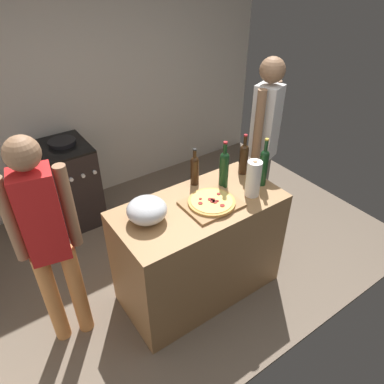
{
  "coord_description": "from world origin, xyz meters",
  "views": [
    {
      "loc": [
        -1.3,
        -1.13,
        2.46
      ],
      "look_at": [
        -0.05,
        0.66,
        0.96
      ],
      "focal_mm": 33.53,
      "sensor_mm": 36.0,
      "label": 1
    }
  ],
  "objects": [
    {
      "name": "wine_bottle_dark",
      "position": [
        0.24,
        0.64,
        1.07
      ],
      "size": [
        0.07,
        0.07,
        0.38
      ],
      "color": "#143819",
      "rests_on": "counter"
    },
    {
      "name": "ground_plane",
      "position": [
        0.0,
        1.23,
        -0.01
      ],
      "size": [
        4.19,
        3.06,
        0.02
      ],
      "primitive_type": "cube",
      "color": "#6B5B4C"
    },
    {
      "name": "cutting_board",
      "position": [
        0.01,
        0.5,
        0.92
      ],
      "size": [
        0.4,
        0.32,
        0.02
      ],
      "primitive_type": "cube",
      "color": "#9E7247",
      "rests_on": "counter"
    },
    {
      "name": "kitchen_wall_rear",
      "position": [
        0.0,
        2.51,
        1.3
      ],
      "size": [
        4.19,
        0.1,
        2.6
      ],
      "primitive_type": "cube",
      "color": "#BCB7AD",
      "rests_on": "ground_plane"
    },
    {
      "name": "person_in_red",
      "position": [
        0.89,
        0.88,
        1.01
      ],
      "size": [
        0.34,
        0.25,
        1.74
      ],
      "color": "slate",
      "rests_on": "ground_plane"
    },
    {
      "name": "person_in_stripes",
      "position": [
        -1.08,
        0.76,
        0.96
      ],
      "size": [
        0.4,
        0.24,
        1.65
      ],
      "color": "#D88C4C",
      "rests_on": "ground_plane"
    },
    {
      "name": "wine_bottle_clear",
      "position": [
        0.07,
        0.8,
        1.04
      ],
      "size": [
        0.07,
        0.07,
        0.31
      ],
      "color": "#331E0F",
      "rests_on": "counter"
    },
    {
      "name": "mixing_bowl",
      "position": [
        -0.45,
        0.61,
        0.99
      ],
      "size": [
        0.28,
        0.28,
        0.17
      ],
      "color": "#B2B2B7",
      "rests_on": "counter"
    },
    {
      "name": "counter",
      "position": [
        -0.05,
        0.56,
        0.45
      ],
      "size": [
        1.28,
        0.63,
        0.91
      ],
      "primitive_type": "cube",
      "color": "#9E7247",
      "rests_on": "ground_plane"
    },
    {
      "name": "wine_bottle_amber",
      "position": [
        0.49,
        0.71,
        1.05
      ],
      "size": [
        0.07,
        0.07,
        0.35
      ],
      "color": "#331E0F",
      "rests_on": "counter"
    },
    {
      "name": "wine_bottle_green",
      "position": [
        0.5,
        0.49,
        1.07
      ],
      "size": [
        0.07,
        0.07,
        0.4
      ],
      "color": "#143819",
      "rests_on": "counter"
    },
    {
      "name": "paper_towel_roll",
      "position": [
        0.34,
        0.43,
        1.05
      ],
      "size": [
        0.11,
        0.11,
        0.29
      ],
      "color": "white",
      "rests_on": "counter"
    },
    {
      "name": "pizza",
      "position": [
        0.01,
        0.5,
        0.94
      ],
      "size": [
        0.34,
        0.34,
        0.03
      ],
      "color": "tan",
      "rests_on": "cutting_board"
    },
    {
      "name": "stove",
      "position": [
        -0.62,
        2.11,
        0.44
      ],
      "size": [
        0.57,
        0.6,
        0.92
      ],
      "color": "black",
      "rests_on": "ground_plane"
    }
  ]
}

